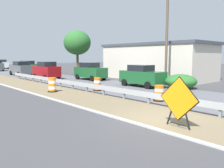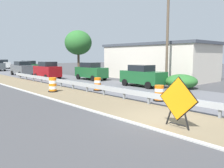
{
  "view_description": "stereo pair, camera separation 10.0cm",
  "coord_description": "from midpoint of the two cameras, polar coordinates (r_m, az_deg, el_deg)",
  "views": [
    {
      "loc": [
        -8.23,
        -6.09,
        2.77
      ],
      "look_at": [
        1.39,
        4.72,
        1.04
      ],
      "focal_mm": 37.33,
      "sensor_mm": 36.0,
      "label": 1
    },
    {
      "loc": [
        -8.15,
        -6.15,
        2.77
      ],
      "look_at": [
        1.39,
        4.72,
        1.04
      ],
      "focal_mm": 37.33,
      "sensor_mm": 36.0,
      "label": 2
    }
  ],
  "objects": [
    {
      "name": "car_distant_c",
      "position": [
        27.62,
        -5.46,
        3.14
      ],
      "size": [
        1.99,
        4.39,
        2.04
      ],
      "rotation": [
        0.0,
        0.0,
        -1.55
      ],
      "color": "#195128",
      "rests_on": "ground"
    },
    {
      "name": "far_lane_asphalt",
      "position": [
        15.75,
        24.73,
        -3.95
      ],
      "size": [
        7.27,
        120.0,
        0.0
      ],
      "primitive_type": "cube",
      "color": "#56565B",
      "rests_on": "ground"
    },
    {
      "name": "guardrail_median",
      "position": [
        13.02,
        12.16,
        -3.31
      ],
      "size": [
        0.18,
        45.36,
        0.71
      ],
      "color": "#999EA3",
      "rests_on": "ground"
    },
    {
      "name": "curb_near_edge",
      "position": [
        9.62,
        6.53,
        -9.95
      ],
      "size": [
        0.2,
        120.0,
        0.11
      ],
      "primitive_type": "cube",
      "color": "#ADADA8",
      "rests_on": "ground"
    },
    {
      "name": "median_dirt_strip",
      "position": [
        11.07,
        13.2,
        -7.86
      ],
      "size": [
        3.62,
        120.0,
        0.01
      ],
      "primitive_type": "cube",
      "color": "#706047",
      "rests_on": "ground"
    },
    {
      "name": "utility_pole_near",
      "position": [
        22.76,
        13.14,
        11.66
      ],
      "size": [
        0.24,
        1.8,
        9.21
      ],
      "color": "brown",
      "rests_on": "ground"
    },
    {
      "name": "roadside_shop_near",
      "position": [
        29.09,
        10.75,
        5.49
      ],
      "size": [
        6.42,
        13.49,
        4.3
      ],
      "color": "beige",
      "rests_on": "ground"
    },
    {
      "name": "car_distant_a",
      "position": [
        42.88,
        -19.96,
        4.04
      ],
      "size": [
        2.14,
        4.4,
        2.0
      ],
      "rotation": [
        0.0,
        0.0,
        -1.57
      ],
      "color": "#195128",
      "rests_on": "ground"
    },
    {
      "name": "bush_roadside",
      "position": [
        20.91,
        16.33,
        0.62
      ],
      "size": [
        2.73,
        2.73,
        1.23
      ],
      "primitive_type": "ellipsoid",
      "color": "#286028",
      "rests_on": "ground"
    },
    {
      "name": "tree_roadside",
      "position": [
        36.66,
        -8.59,
        9.96
      ],
      "size": [
        4.14,
        4.14,
        6.72
      ],
      "color": "#4C3D2D",
      "rests_on": "ground"
    },
    {
      "name": "warning_sign_diamond",
      "position": [
        9.4,
        15.72,
        -3.91
      ],
      "size": [
        0.11,
        1.75,
        2.02
      ],
      "rotation": [
        0.0,
        0.0,
        3.11
      ],
      "color": "black",
      "rests_on": "ground"
    },
    {
      "name": "traffic_barrel_mid",
      "position": [
        18.75,
        -14.55,
        -0.33
      ],
      "size": [
        0.72,
        0.72,
        1.13
      ],
      "color": "orange",
      "rests_on": "ground"
    },
    {
      "name": "traffic_barrel_close",
      "position": [
        18.84,
        -3.78,
        -0.19
      ],
      "size": [
        0.68,
        0.68,
        1.06
      ],
      "color": "orange",
      "rests_on": "ground"
    },
    {
      "name": "traffic_barrel_nearest",
      "position": [
        14.78,
        11.26,
        -2.39
      ],
      "size": [
        0.71,
        0.71,
        0.99
      ],
      "color": "orange",
      "rests_on": "ground"
    },
    {
      "name": "car_lead_far_lane",
      "position": [
        29.67,
        -15.86,
        3.24
      ],
      "size": [
        2.08,
        4.13,
        2.12
      ],
      "rotation": [
        0.0,
        0.0,
        1.6
      ],
      "color": "maroon",
      "rests_on": "ground"
    },
    {
      "name": "car_trailing_far_lane",
      "position": [
        36.54,
        -21.42,
        3.6
      ],
      "size": [
        2.15,
        4.66,
        2.04
      ],
      "rotation": [
        0.0,
        0.0,
        1.57
      ],
      "color": "#4C5156",
      "rests_on": "ground"
    },
    {
      "name": "car_trailing_near_lane",
      "position": [
        57.84,
        -25.44,
        4.42
      ],
      "size": [
        2.07,
        4.42,
        2.04
      ],
      "rotation": [
        0.0,
        0.0,
        -1.58
      ],
      "color": "silver",
      "rests_on": "ground"
    },
    {
      "name": "car_mid_far_lane",
      "position": [
        21.52,
        7.21,
        2.02
      ],
      "size": [
        2.02,
        4.39,
        1.99
      ],
      "rotation": [
        0.0,
        0.0,
        -1.59
      ],
      "color": "#195128",
      "rests_on": "ground"
    },
    {
      "name": "ground_plane",
      "position": [
        10.59,
        11.28,
        -8.49
      ],
      "size": [
        160.0,
        160.0,
        0.0
      ],
      "primitive_type": "plane",
      "color": "#3D3D3F"
    }
  ]
}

